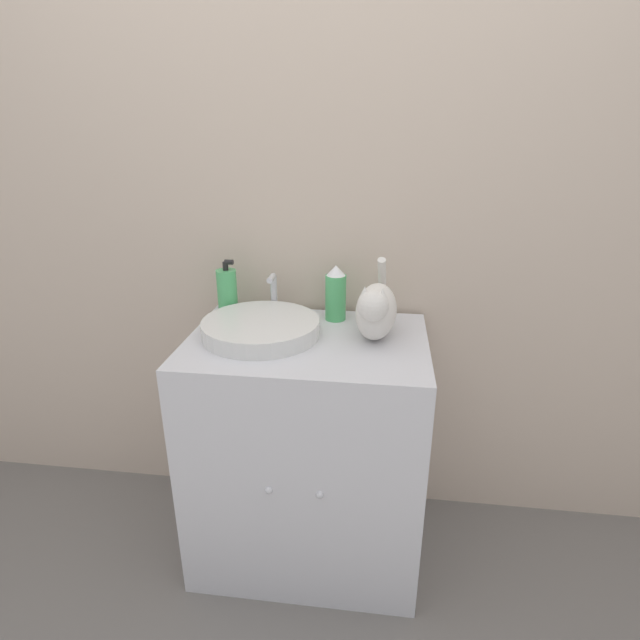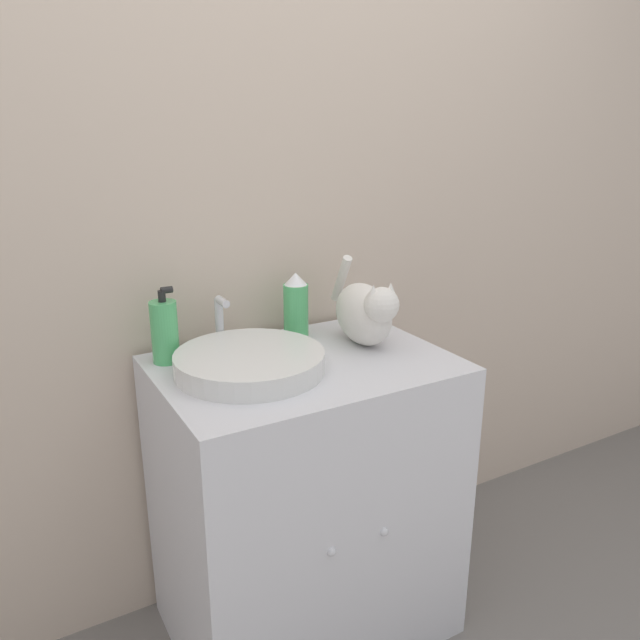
# 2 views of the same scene
# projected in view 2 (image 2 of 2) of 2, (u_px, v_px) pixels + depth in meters

# --- Properties ---
(wall_back) EXTENTS (6.00, 0.05, 2.50)m
(wall_back) POSITION_uv_depth(u_px,v_px,m) (251.00, 202.00, 1.82)
(wall_back) COLOR #C6B29E
(wall_back) RESTS_ON ground_plane
(vanity_cabinet) EXTENTS (0.78, 0.57, 0.86)m
(vanity_cabinet) POSITION_uv_depth(u_px,v_px,m) (306.00, 500.00, 1.81)
(vanity_cabinet) COLOR silver
(vanity_cabinet) RESTS_ON ground_plane
(sink_basin) EXTENTS (0.39, 0.39, 0.05)m
(sink_basin) POSITION_uv_depth(u_px,v_px,m) (250.00, 362.00, 1.60)
(sink_basin) COLOR silver
(sink_basin) RESTS_ON vanity_cabinet
(faucet) EXTENTS (0.15, 0.08, 0.15)m
(faucet) POSITION_uv_depth(u_px,v_px,m) (220.00, 327.00, 1.76)
(faucet) COLOR silver
(faucet) RESTS_ON vanity_cabinet
(cat) EXTENTS (0.15, 0.35, 0.24)m
(cat) POSITION_uv_depth(u_px,v_px,m) (365.00, 312.00, 1.78)
(cat) COLOR silver
(cat) RESTS_ON vanity_cabinet
(soap_bottle) EXTENTS (0.07, 0.07, 0.21)m
(soap_bottle) POSITION_uv_depth(u_px,v_px,m) (165.00, 331.00, 1.65)
(soap_bottle) COLOR #4CB266
(soap_bottle) RESTS_ON vanity_cabinet
(spray_bottle) EXTENTS (0.07, 0.07, 0.20)m
(spray_bottle) POSITION_uv_depth(u_px,v_px,m) (296.00, 306.00, 1.84)
(spray_bottle) COLOR #4CB266
(spray_bottle) RESTS_ON vanity_cabinet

